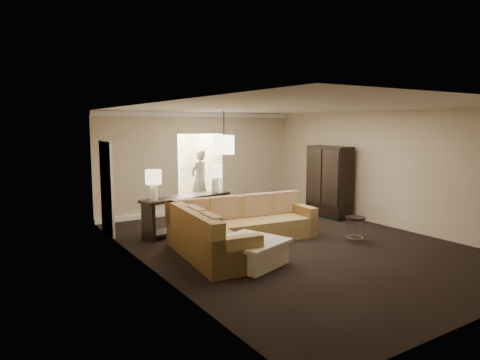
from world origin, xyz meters
TOP-DOWN VIEW (x-y plane):
  - ground at (0.00, 0.00)m, footprint 8.00×8.00m
  - wall_back at (0.00, 4.00)m, footprint 6.00×0.04m
  - wall_left at (-3.00, 0.00)m, footprint 0.04×8.00m
  - wall_right at (3.00, 0.00)m, footprint 0.04×8.00m
  - ceiling at (0.00, 0.00)m, footprint 6.00×8.00m
  - crown_molding at (0.00, 3.95)m, footprint 6.00×0.10m
  - baseboard at (0.00, 3.95)m, footprint 6.00×0.10m
  - side_door at (-2.97, 2.80)m, footprint 0.05×0.90m
  - foyer at (0.00, 5.34)m, footprint 1.44×2.02m
  - sectional_sofa at (-1.07, 0.41)m, footprint 3.36×2.59m
  - coffee_table at (-1.44, -0.65)m, footprint 1.42×1.42m
  - console_table at (-1.40, 2.00)m, footprint 2.26×0.90m
  - armoire at (2.59, 1.57)m, footprint 0.56×1.31m
  - drink_table at (1.25, -0.61)m, footprint 0.42×0.42m
  - table_lamp_left at (-2.24, 1.84)m, footprint 0.34×0.34m
  - table_lamp_right at (-0.56, 2.16)m, footprint 0.34×0.34m
  - pendant_light at (0.00, 2.70)m, footprint 0.38×0.38m
  - person at (0.09, 4.30)m, footprint 0.82×0.69m

SIDE VIEW (x-z plane):
  - ground at x=0.00m, z-range 0.00..0.00m
  - baseboard at x=0.00m, z-range 0.00..0.12m
  - coffee_table at x=-1.44m, z-range 0.00..0.46m
  - sectional_sofa at x=-1.07m, z-range -0.10..0.84m
  - drink_table at x=1.25m, z-range 0.11..0.65m
  - console_table at x=-1.40m, z-range 0.08..0.93m
  - armoire at x=2.59m, z-range -0.04..1.85m
  - person at x=0.09m, z-range 0.00..1.93m
  - side_door at x=-2.97m, z-range 0.00..2.10m
  - table_lamp_left at x=-2.24m, z-range 0.96..1.61m
  - table_lamp_right at x=-0.56m, z-range 0.96..1.61m
  - foyer at x=0.00m, z-range -0.10..2.70m
  - wall_back at x=0.00m, z-range 0.00..2.80m
  - wall_left at x=-3.00m, z-range 0.00..2.80m
  - wall_right at x=3.00m, z-range 0.00..2.80m
  - pendant_light at x=0.00m, z-range 1.41..2.50m
  - crown_molding at x=0.00m, z-range 2.67..2.79m
  - ceiling at x=0.00m, z-range 2.79..2.81m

